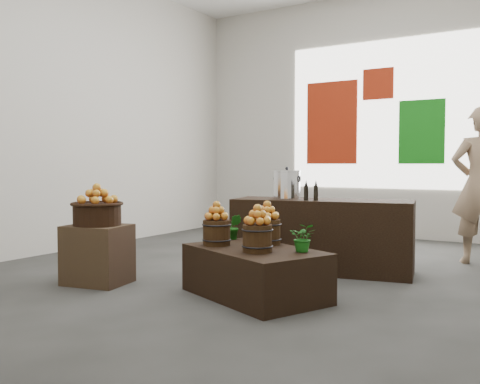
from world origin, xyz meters
The scene contains 21 objects.
ground centered at (0.00, 0.00, 0.00)m, with size 7.00×7.00×0.00m, color #3D3D3A.
back_wall centered at (0.00, 3.50, 2.00)m, with size 6.00×0.04×4.00m, color beige.
back_opening centered at (0.30, 3.48, 2.00)m, with size 3.20×0.02×2.40m, color white.
deco_red_left centered at (-0.60, 3.47, 1.90)m, with size 0.90×0.04×1.40m, color #9A220B.
deco_green_right centered at (0.90, 3.47, 1.70)m, with size 0.70×0.04×1.00m, color #117013.
deco_red_upper centered at (0.20, 3.47, 2.50)m, with size 0.50×0.04×0.50m, color #9A220B.
crate centered at (-1.10, -1.42, 0.29)m, with size 0.59×0.48×0.59m, color #443520.
wicker_basket centered at (-1.10, -1.42, 0.69)m, with size 0.47×0.47×0.21m, color black.
apples_in_basket centered at (-1.10, -1.42, 0.90)m, with size 0.37×0.37×0.20m, color #A8051D, non-canonical shape.
display_table centered at (0.51, -1.06, 0.22)m, with size 1.27×0.78×0.44m, color black.
apple_bucket_front_left centered at (0.11, -1.08, 0.56)m, with size 0.25×0.25×0.24m, color #33210E.
apples_in_bucket_front_left centered at (0.11, -1.08, 0.76)m, with size 0.19×0.19×0.17m, color #A8051D, non-canonical shape.
apple_bucket_front_right centered at (0.62, -1.22, 0.56)m, with size 0.25×0.25×0.24m, color #33210E.
apples_in_bucket_front_right centered at (0.62, -1.22, 0.76)m, with size 0.19×0.19×0.17m, color #A8051D, non-canonical shape.
apple_bucket_rear centered at (0.49, -0.80, 0.56)m, with size 0.25×0.25×0.24m, color #33210E.
apples_in_bucket_rear centered at (0.49, -0.80, 0.76)m, with size 0.19×0.19×0.17m, color #A8051D, non-canonical shape.
herb_garnish_right centered at (0.96, -1.01, 0.56)m, with size 0.22×0.19×0.25m, color #135A13.
herb_garnish_left centered at (0.05, -0.67, 0.57)m, with size 0.14×0.11×0.25m, color #135A13.
counter centered at (0.56, 0.33, 0.40)m, with size 1.96×0.62×0.80m, color black.
stock_pot_left centered at (0.17, 0.25, 0.95)m, with size 0.30×0.30×0.30m, color silver.
oil_cruets centered at (0.60, 0.13, 0.91)m, with size 0.14×0.05×0.22m, color black, non-canonical shape.
Camera 1 is at (2.89, -5.17, 1.20)m, focal length 40.00 mm.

